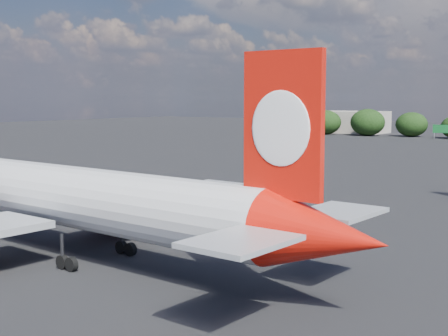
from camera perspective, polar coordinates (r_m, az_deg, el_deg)
The scene contains 4 objects.
ground at distance 94.73m, azimuth 9.32°, elevation -1.53°, with size 500.00×500.00×0.00m, color black.
qantas_airliner at distance 50.74m, azimuth -12.19°, elevation -2.98°, with size 48.50×46.08×15.84m.
terminal_building at distance 241.13m, azimuth 9.70°, elevation 4.22°, with size 42.00×16.00×8.00m.
highway_sign at distance 208.93m, azimuth 19.34°, elevation 3.37°, with size 6.00×0.30×4.50m.
Camera 1 is at (42.11, -23.85, 13.01)m, focal length 50.00 mm.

